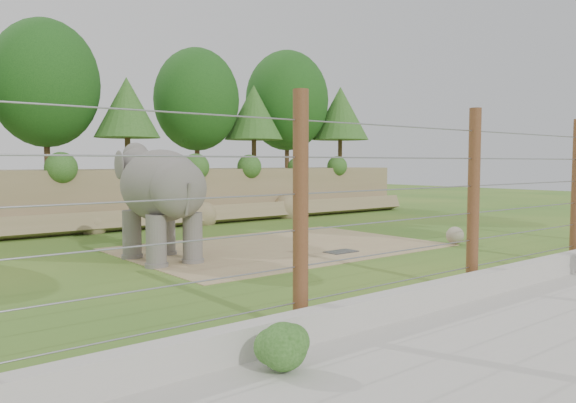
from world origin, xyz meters
TOP-DOWN VIEW (x-y plane):
  - ground at (0.00, 0.00)m, footprint 90.00×90.00m
  - back_embankment at (0.59, 12.68)m, footprint 30.00×5.52m
  - dirt_patch at (0.50, 3.00)m, footprint 10.00×7.00m
  - drain_grate at (1.26, 0.92)m, footprint 1.00×0.60m
  - elephant at (-3.73, 3.15)m, footprint 1.95×4.19m
  - stone_ball at (5.50, -0.30)m, footprint 0.60×0.60m
  - retaining_wall at (0.00, -5.00)m, footprint 26.00×0.35m
  - barrier_fence at (0.00, -4.50)m, footprint 20.26×0.26m
  - walkway_shrub at (-6.26, -5.80)m, footprint 0.66×0.66m

SIDE VIEW (x-z plane):
  - ground at x=0.00m, z-range 0.00..0.00m
  - dirt_patch at x=0.50m, z-range 0.00..0.02m
  - drain_grate at x=1.26m, z-range 0.02..0.05m
  - retaining_wall at x=0.00m, z-range 0.00..0.50m
  - stone_ball at x=5.50m, z-range 0.02..0.62m
  - walkway_shrub at x=-6.26m, z-range 0.01..0.67m
  - elephant at x=-3.73m, z-range 0.00..3.33m
  - barrier_fence at x=0.00m, z-range 0.00..4.00m
  - back_embankment at x=0.59m, z-range -0.42..8.35m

